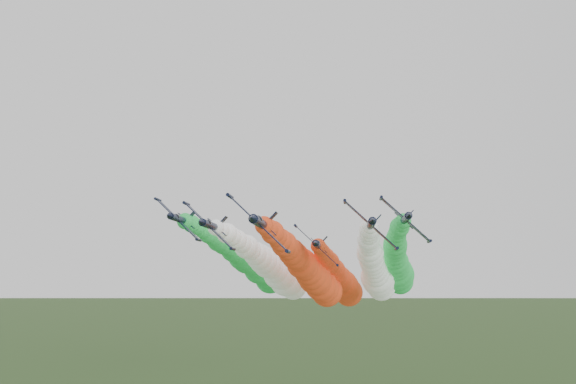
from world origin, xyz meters
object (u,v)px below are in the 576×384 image
object	(u,v)px
jet_outer_right	(397,267)
jet_trail	(341,281)
jet_inner_left	(276,271)
jet_inner_right	(376,273)
jet_outer_left	(252,264)
jet_lead	(313,276)

from	to	relation	value
jet_outer_right	jet_trail	bearing A→B (deg)	145.18
jet_inner_left	jet_inner_right	distance (m)	24.38
jet_inner_right	jet_trail	bearing A→B (deg)	116.79
jet_inner_left	jet_trail	xyz separation A→B (m)	(15.56, 17.58, -2.46)
jet_inner_right	jet_trail	distance (m)	19.66
jet_inner_right	jet_outer_left	bearing A→B (deg)	164.19
jet_lead	jet_trail	bearing A→B (deg)	80.11
jet_lead	jet_inner_right	size ratio (longest dim) A/B	1.00
jet_lead	jet_outer_right	distance (m)	29.96
jet_lead	jet_trail	world-z (taller)	jet_lead
jet_outer_left	jet_trail	bearing A→B (deg)	19.66
jet_outer_right	jet_lead	bearing A→B (deg)	-132.35
jet_inner_left	jet_trail	size ratio (longest dim) A/B	1.00
jet_inner_left	jet_outer_right	size ratio (longest dim) A/B	1.00
jet_lead	jet_trail	xyz separation A→B (m)	(5.61, 32.17, -1.34)
jet_lead	jet_inner_left	size ratio (longest dim) A/B	1.00
jet_inner_left	jet_inner_right	xyz separation A→B (m)	(24.37, 0.13, -0.31)
jet_trail	jet_lead	bearing A→B (deg)	-99.89
jet_outer_left	jet_trail	xyz separation A→B (m)	(23.35, 8.34, -4.45)
jet_inner_left	jet_lead	bearing A→B (deg)	-55.70
jet_inner_right	jet_outer_left	size ratio (longest dim) A/B	0.99
jet_lead	jet_outer_right	size ratio (longest dim) A/B	1.00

